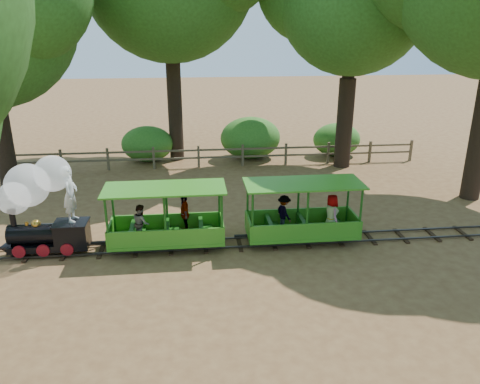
{
  "coord_description": "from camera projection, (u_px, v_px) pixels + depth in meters",
  "views": [
    {
      "loc": [
        -1.32,
        -12.42,
        6.21
      ],
      "look_at": [
        0.07,
        0.5,
        1.47
      ],
      "focal_mm": 35.0,
      "sensor_mm": 36.0,
      "label": 1
    }
  ],
  "objects": [
    {
      "name": "track",
      "position": [
        239.0,
        242.0,
        13.84
      ],
      "size": [
        22.0,
        1.0,
        0.1
      ],
      "color": "#3F3D3A",
      "rests_on": "ground"
    },
    {
      "name": "fence",
      "position": [
        221.0,
        154.0,
        21.13
      ],
      "size": [
        18.1,
        0.1,
        1.0
      ],
      "color": "brown",
      "rests_on": "ground"
    },
    {
      "name": "carriage_front",
      "position": [
        166.0,
        224.0,
        13.41
      ],
      "size": [
        3.4,
        1.39,
        1.77
      ],
      "color": "#36891D",
      "rests_on": "track"
    },
    {
      "name": "locomotive",
      "position": [
        38.0,
        199.0,
        12.81
      ],
      "size": [
        2.51,
        1.18,
        2.89
      ],
      "color": "black",
      "rests_on": "ground"
    },
    {
      "name": "shrub_west",
      "position": [
        147.0,
        144.0,
        21.92
      ],
      "size": [
        2.4,
        1.85,
        1.66
      ],
      "primitive_type": "ellipsoid",
      "color": "#2D6B1E",
      "rests_on": "ground"
    },
    {
      "name": "shrub_mid_e",
      "position": [
        254.0,
        144.0,
        22.48
      ],
      "size": [
        2.04,
        1.57,
        1.41
      ],
      "primitive_type": "ellipsoid",
      "color": "#2D6B1E",
      "rests_on": "ground"
    },
    {
      "name": "carriage_rear",
      "position": [
        304.0,
        218.0,
        13.77
      ],
      "size": [
        3.4,
        1.39,
        1.77
      ],
      "color": "#36891D",
      "rests_on": "track"
    },
    {
      "name": "shrub_east",
      "position": [
        337.0,
        140.0,
        22.86
      ],
      "size": [
        2.31,
        1.78,
        1.6
      ],
      "primitive_type": "ellipsoid",
      "color": "#2D6B1E",
      "rests_on": "ground"
    },
    {
      "name": "shrub_mid_w",
      "position": [
        250.0,
        138.0,
        22.36
      ],
      "size": [
        2.88,
        2.21,
        1.99
      ],
      "primitive_type": "ellipsoid",
      "color": "#2D6B1E",
      "rests_on": "ground"
    },
    {
      "name": "ground",
      "position": [
        239.0,
        244.0,
        13.86
      ],
      "size": [
        90.0,
        90.0,
        0.0
      ],
      "primitive_type": "plane",
      "color": "olive",
      "rests_on": "ground"
    }
  ]
}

